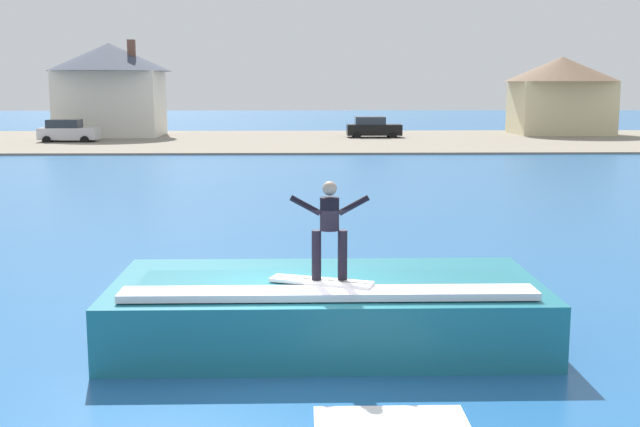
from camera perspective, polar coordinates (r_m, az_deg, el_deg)
ground_plane at (r=13.70m, az=-1.63°, el=-10.27°), size 260.00×260.00×0.00m
wave_crest at (r=14.44m, az=0.46°, el=-6.79°), size 7.54×3.68×1.24m
surfboard at (r=13.57m, az=0.09°, el=-4.83°), size 1.78×0.97×0.06m
surfer at (r=13.36m, az=0.68°, el=-0.80°), size 1.33×0.32×1.67m
shoreline_bank at (r=65.21m, az=-1.49°, el=5.19°), size 120.00×25.45×0.15m
car_near_shore at (r=65.85m, az=-17.41°, el=5.58°), size 4.45×2.29×1.86m
car_far_shore at (r=68.26m, az=3.77°, el=6.09°), size 4.58×2.30×1.86m
house_with_chimney at (r=72.06m, az=-14.63°, el=8.93°), size 10.49×10.49×8.25m
house_gabled_white at (r=75.58m, az=16.70°, el=8.36°), size 10.09×10.09×6.97m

